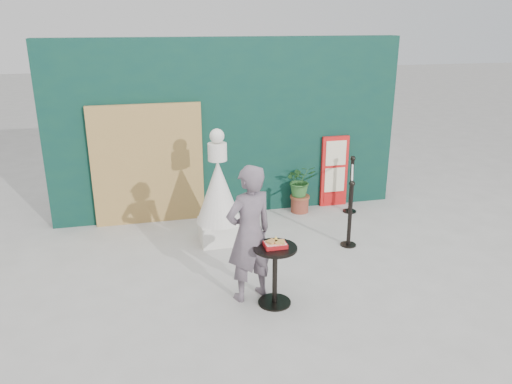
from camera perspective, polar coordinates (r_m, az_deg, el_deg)
name	(u,v)px	position (r m, az deg, el deg)	size (l,w,h in m)	color
ground	(279,300)	(6.28, 2.68, -12.20)	(60.00, 60.00, 0.00)	#ADAAA5
back_wall	(229,128)	(8.61, -3.13, 7.29)	(6.00, 0.30, 3.00)	#0A2E29
bamboo_fence	(148,165)	(8.38, -12.25, 3.03)	(1.80, 0.08, 2.00)	tan
woman	(249,234)	(5.94, -0.76, -4.79)	(0.62, 0.41, 1.70)	slate
menu_board	(334,171)	(9.17, 8.94, 2.34)	(0.50, 0.07, 1.30)	red
statue	(219,197)	(7.55, -4.31, -0.58)	(0.69, 0.69, 1.77)	silver
cafe_table	(275,266)	(5.97, 2.18, -8.47)	(0.52, 0.52, 0.75)	black
food_basket	(275,244)	(5.84, 2.23, -5.95)	(0.26, 0.19, 0.11)	#AA1216
planter	(300,185)	(8.81, 5.08, 0.83)	(0.51, 0.44, 0.87)	brown
stanchion_barrier	(351,199)	(8.26, 10.76, -0.80)	(0.84, 1.54, 1.03)	black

